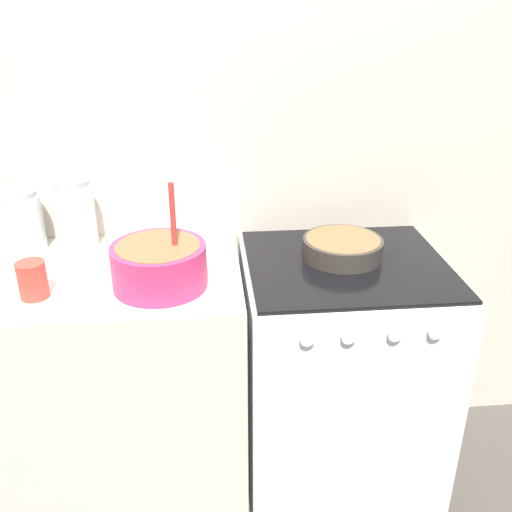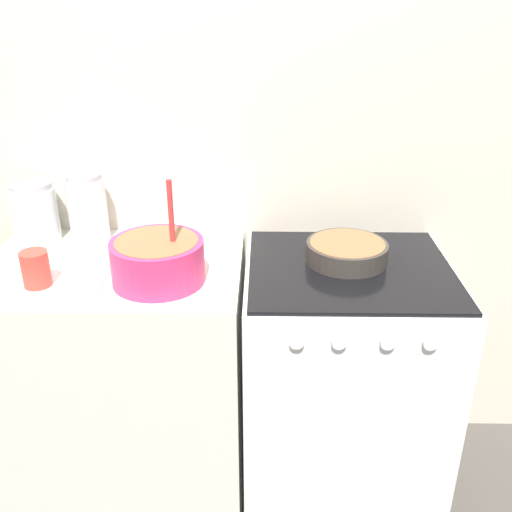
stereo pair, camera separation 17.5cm
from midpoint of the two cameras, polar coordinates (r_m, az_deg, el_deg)
The scene contains 9 objects.
wall_back at distance 1.99m, azimuth -4.97°, elevation 11.12°, with size 4.64×0.05×2.40m.
countertop_cabinet at distance 2.07m, azimuth -15.73°, elevation -12.66°, with size 0.82×0.60×0.89m.
stove at distance 2.06m, azimuth 5.85°, elevation -11.86°, with size 0.66×0.61×0.89m.
mixing_bowl at distance 1.69m, azimuth -12.61°, elevation -0.76°, with size 0.28×0.28×0.32m.
baking_pan at distance 1.85m, azimuth 6.00°, elevation 0.81°, with size 0.26×0.26×0.07m.
storage_jar_left at distance 2.07m, azimuth -24.84°, elevation 2.75°, with size 0.15×0.15×0.21m.
storage_jar_middle at distance 2.01m, azimuth -19.98°, elevation 3.41°, with size 0.13×0.13×0.24m.
tin_can at distance 1.74m, azimuth -24.17°, elevation -2.36°, with size 0.08×0.08×0.11m.
recipe_page at distance 1.75m, azimuth -21.57°, elevation -3.69°, with size 0.23×0.25×0.01m.
Camera 1 is at (-0.10, -1.31, 1.68)m, focal length 40.00 mm.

